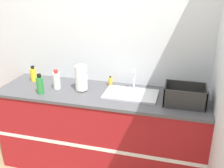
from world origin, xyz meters
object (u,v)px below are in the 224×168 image
dish_rack (185,97)px  bottle_yellow (33,74)px  soap_dispenser (110,81)px  paper_towel_roll (81,78)px  bottle_white_spray (57,80)px  sink (131,93)px  bottle_green (40,85)px

dish_rack → bottle_yellow: same height
soap_dispenser → dish_rack: bearing=-18.7°
paper_towel_roll → soap_dispenser: (0.26, 0.22, -0.09)m
dish_rack → bottle_white_spray: size_ratio=1.78×
sink → paper_towel_roll: 0.55m
sink → bottle_yellow: (-1.18, 0.11, 0.06)m
paper_towel_roll → bottle_green: (-0.38, -0.18, -0.05)m
dish_rack → bottle_yellow: 1.71m
sink → bottle_green: 0.94m
sink → dish_rack: 0.54m
paper_towel_roll → bottle_green: 0.43m
dish_rack → bottle_green: (-1.44, -0.13, 0.03)m
dish_rack → sink: bearing=172.2°
bottle_white_spray → bottle_green: 0.19m
sink → bottle_yellow: bearing=174.9°
dish_rack → bottle_yellow: size_ratio=2.10×
sink → soap_dispenser: 0.34m
dish_rack → soap_dispenser: dish_rack is taller
bottle_yellow → bottle_green: (0.26, -0.31, 0.01)m
soap_dispenser → sink: bearing=-36.0°
dish_rack → bottle_white_spray: 1.34m
sink → paper_towel_roll: bearing=-178.2°
bottle_green → paper_towel_roll: bearing=25.7°
bottle_white_spray → bottle_green: size_ratio=1.01×
dish_rack → soap_dispenser: size_ratio=3.55×
bottle_green → soap_dispenser: bottle_green is taller
sink → dish_rack: sink is taller
bottle_white_spray → paper_towel_roll: bearing=4.9°
dish_rack → bottle_yellow: bearing=174.1°
bottle_yellow → bottle_green: 0.40m
bottle_white_spray → dish_rack: bearing=-1.4°
bottle_yellow → soap_dispenser: bearing=5.9°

